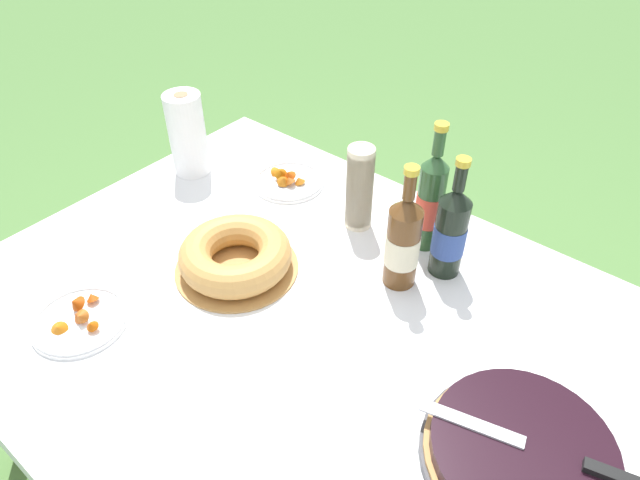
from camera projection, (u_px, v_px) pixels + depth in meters
The scene contains 13 objects.
ground_plane at pixel (306, 472), 1.76m from camera, with size 16.00×16.00×0.00m, color #568442.
garden_table at pixel (302, 335), 1.35m from camera, with size 1.57×1.18×0.70m.
tablecloth at pixel (301, 321), 1.32m from camera, with size 1.58×1.19×0.10m.
berry_tart at pixel (521, 453), 1.02m from camera, with size 0.36×0.36×0.06m.
serving_knife at pixel (543, 449), 0.99m from camera, with size 0.37×0.12×0.01m.
bundt_cake at pixel (235, 256), 1.40m from camera, with size 0.31×0.31×0.09m.
cup_stack at pixel (360, 188), 1.49m from camera, with size 0.07×0.07×0.24m.
cider_bottle_green at pixel (430, 201), 1.42m from camera, with size 0.07×0.07×0.35m.
cider_bottle_amber at pixel (403, 242), 1.32m from camera, with size 0.08×0.08×0.33m.
juice_bottle_red at pixel (450, 232), 1.35m from camera, with size 0.08×0.08×0.32m.
snack_plate_near at pixel (79, 320), 1.28m from camera, with size 0.21×0.21×0.06m.
snack_plate_left at pixel (288, 181), 1.71m from camera, with size 0.21×0.21×0.06m.
paper_towel_roll at pixel (187, 134), 1.69m from camera, with size 0.11×0.11×0.26m.
Camera 1 is at (0.60, -0.66, 1.68)m, focal length 32.00 mm.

